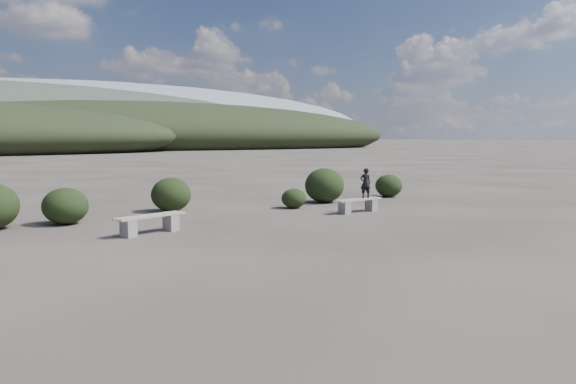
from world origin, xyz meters
TOP-DOWN VIEW (x-y plane):
  - ground at (0.00, 0.00)m, footprint 1200.00×1200.00m
  - bench_left at (-3.50, 5.67)m, footprint 1.97×0.95m
  - bench_right at (3.58, 6.00)m, footprint 1.83×0.52m
  - seated_person at (3.90, 6.02)m, footprint 0.42×0.35m
  - shrub_a at (-4.99, 8.48)m, footprint 1.26×1.26m
  - shrub_b at (-1.48, 9.51)m, footprint 1.31×1.31m
  - shrub_c at (2.42, 8.06)m, footprint 0.86×0.86m
  - shrub_d at (4.31, 8.87)m, footprint 1.48×1.48m
  - shrub_e at (7.75, 9.09)m, footprint 1.11×1.11m

SIDE VIEW (x-z plane):
  - ground at x=0.00m, z-range 0.00..0.00m
  - bench_right at x=3.58m, z-range 0.05..0.50m
  - bench_left at x=-3.50m, z-range 0.05..0.54m
  - shrub_c at x=2.42m, z-range 0.00..0.69m
  - shrub_e at x=7.75m, z-range 0.00..0.93m
  - shrub_a at x=-4.99m, z-range 0.00..1.03m
  - shrub_b at x=-1.48m, z-range 0.00..1.13m
  - shrub_d at x=4.31m, z-range 0.00..1.30m
  - seated_person at x=3.90m, z-range 0.45..1.44m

